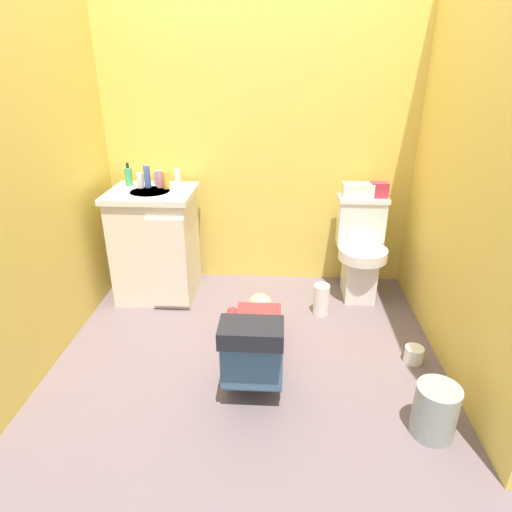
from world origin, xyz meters
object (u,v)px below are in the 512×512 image
object	(u,v)px
toiletry_bag	(379,190)
toilet_paper_roll	(414,355)
bottle_white	(140,180)
bottle_amber	(166,180)
trash_can	(435,411)
toilet	(360,250)
bottle_blue	(147,177)
tissue_box	(358,190)
person_plumber	(255,340)
bottle_clear	(177,177)
faucet	(155,179)
soap_dispenser	(129,176)
vanity_cabinet	(156,243)
bottle_pink	(160,179)
paper_towel_roll	(321,300)

from	to	relation	value
toiletry_bag	toilet_paper_roll	world-z (taller)	toiletry_bag
bottle_white	bottle_amber	bearing A→B (deg)	-2.44
trash_can	toilet	bearing A→B (deg)	96.38
toilet	bottle_blue	world-z (taller)	bottle_blue
bottle_amber	toilet_paper_roll	world-z (taller)	bottle_amber
tissue_box	bottle_white	xyz separation A→B (m)	(-1.57, -0.10, 0.07)
person_plumber	toiletry_bag	bearing A→B (deg)	50.38
bottle_amber	trash_can	size ratio (longest dim) A/B	0.44
bottle_amber	trash_can	xyz separation A→B (m)	(1.58, -1.36, -0.74)
person_plumber	bottle_clear	bearing A→B (deg)	122.50
bottle_white	bottle_blue	bearing A→B (deg)	16.93
toiletry_bag	bottle_amber	size ratio (longest dim) A/B	1.03
bottle_blue	toilet	bearing A→B (deg)	-0.08
tissue_box	toiletry_bag	world-z (taller)	toiletry_bag
faucet	tissue_box	distance (m)	1.48
soap_dispenser	bottle_white	size ratio (longest dim) A/B	1.54
vanity_cabinet	bottle_pink	size ratio (longest dim) A/B	6.72
faucet	soap_dispenser	bearing A→B (deg)	-173.99
tissue_box	bottle_clear	distance (m)	1.31
person_plumber	trash_can	world-z (taller)	person_plumber
bottle_blue	bottle_pink	world-z (taller)	bottle_blue
bottle_amber	paper_towel_roll	bearing A→B (deg)	-14.92
bottle_white	bottle_pink	world-z (taller)	bottle_pink
bottle_white	paper_towel_roll	xyz separation A→B (m)	(1.31, -0.31, -0.76)
toilet_paper_roll	bottle_amber	bearing A→B (deg)	153.54
toilet	bottle_clear	bearing A→B (deg)	177.71
trash_can	paper_towel_roll	xyz separation A→B (m)	(-0.45, 1.07, -0.02)
soap_dispenser	bottle_blue	bearing A→B (deg)	-15.11
bottle_white	faucet	bearing A→B (deg)	40.09
tissue_box	bottle_white	world-z (taller)	bottle_white
person_plumber	soap_dispenser	xyz separation A→B (m)	(-0.98, 0.97, 0.71)
person_plumber	toiletry_bag	world-z (taller)	toiletry_bag
bottle_white	paper_towel_roll	bearing A→B (deg)	-13.18
soap_dispenser	paper_towel_roll	world-z (taller)	soap_dispenser
soap_dispenser	paper_towel_roll	size ratio (longest dim) A/B	0.73
tissue_box	soap_dispenser	world-z (taller)	soap_dispenser
bottle_pink	soap_dispenser	bearing A→B (deg)	173.54
tissue_box	toilet_paper_roll	world-z (taller)	tissue_box
tissue_box	bottle_pink	distance (m)	1.43
tissue_box	trash_can	bearing A→B (deg)	-82.29
vanity_cabinet	toilet_paper_roll	world-z (taller)	vanity_cabinet
tissue_box	bottle_pink	world-z (taller)	bottle_pink
bottle_amber	bottle_clear	bearing A→B (deg)	48.81
vanity_cabinet	person_plumber	xyz separation A→B (m)	(0.78, -0.84, -0.24)
bottle_blue	bottle_pink	size ratio (longest dim) A/B	1.29
faucet	person_plumber	distance (m)	1.44
person_plumber	tissue_box	distance (m)	1.37
toiletry_bag	bottle_blue	world-z (taller)	bottle_blue
faucet	bottle_clear	distance (m)	0.17
bottle_white	bottle_amber	size ratio (longest dim) A/B	0.89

